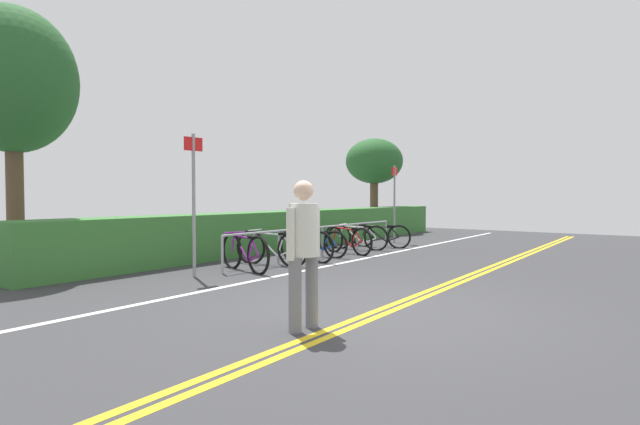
# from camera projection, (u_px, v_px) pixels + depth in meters

# --- Properties ---
(ground_plane) EXTENTS (30.72, 13.25, 0.05)m
(ground_plane) POSITION_uv_depth(u_px,v_px,m) (383.00, 313.00, 6.04)
(ground_plane) COLOR #353538
(centre_line_yellow_inner) EXTENTS (27.65, 0.10, 0.00)m
(centre_line_yellow_inner) POSITION_uv_depth(u_px,v_px,m) (389.00, 312.00, 5.99)
(centre_line_yellow_inner) COLOR gold
(centre_line_yellow_inner) RESTS_ON ground_plane
(centre_line_yellow_outer) EXTENTS (27.65, 0.10, 0.00)m
(centre_line_yellow_outer) POSITION_uv_depth(u_px,v_px,m) (378.00, 310.00, 6.08)
(centre_line_yellow_outer) COLOR gold
(centre_line_yellow_outer) RESTS_ON ground_plane
(bike_lane_stripe_white) EXTENTS (27.65, 0.12, 0.00)m
(bike_lane_stripe_white) POSITION_uv_depth(u_px,v_px,m) (228.00, 286.00, 7.70)
(bike_lane_stripe_white) COLOR white
(bike_lane_stripe_white) RESTS_ON ground_plane
(bike_rack) EXTENTS (6.39, 0.05, 0.73)m
(bike_rack) POSITION_uv_depth(u_px,v_px,m) (322.00, 233.00, 11.49)
(bike_rack) COLOR #9EA0A5
(bike_rack) RESTS_ON ground_plane
(bicycle_0) EXTENTS (0.56, 1.69, 0.76)m
(bicycle_0) POSITION_uv_depth(u_px,v_px,m) (245.00, 252.00, 9.28)
(bicycle_0) COLOR black
(bicycle_0) RESTS_ON ground_plane
(bicycle_1) EXTENTS (0.46, 1.78, 0.76)m
(bicycle_1) POSITION_uv_depth(u_px,v_px,m) (271.00, 248.00, 10.08)
(bicycle_1) COLOR black
(bicycle_1) RESTS_ON ground_plane
(bicycle_2) EXTENTS (0.46, 1.67, 0.74)m
(bicycle_2) POSITION_uv_depth(u_px,v_px,m) (306.00, 245.00, 10.74)
(bicycle_2) COLOR black
(bicycle_2) RESTS_ON ground_plane
(bicycle_3) EXTENTS (0.46, 1.64, 0.69)m
(bicycle_3) POSITION_uv_depth(u_px,v_px,m) (318.00, 243.00, 11.50)
(bicycle_3) COLOR black
(bicycle_3) RESTS_ON ground_plane
(bicycle_4) EXTENTS (0.56, 1.70, 0.73)m
(bicycle_4) POSITION_uv_depth(u_px,v_px,m) (347.00, 240.00, 12.11)
(bicycle_4) COLOR black
(bicycle_4) RESTS_ON ground_plane
(bicycle_5) EXTENTS (0.50, 1.74, 0.72)m
(bicycle_5) POSITION_uv_depth(u_px,v_px,m) (358.00, 237.00, 13.04)
(bicycle_5) COLOR black
(bicycle_5) RESTS_ON ground_plane
(bicycle_6) EXTENTS (0.52, 1.71, 0.70)m
(bicycle_6) POSITION_uv_depth(u_px,v_px,m) (381.00, 236.00, 13.57)
(bicycle_6) COLOR black
(bicycle_6) RESTS_ON ground_plane
(pedestrian) EXTENTS (0.49, 0.32, 1.61)m
(pedestrian) POSITION_uv_depth(u_px,v_px,m) (304.00, 245.00, 5.17)
(pedestrian) COLOR slate
(pedestrian) RESTS_ON ground_plane
(sign_post_near) EXTENTS (0.36, 0.07, 2.55)m
(sign_post_near) POSITION_uv_depth(u_px,v_px,m) (194.00, 192.00, 8.53)
(sign_post_near) COLOR gray
(sign_post_near) RESTS_ON ground_plane
(sign_post_far) EXTENTS (0.36, 0.06, 2.39)m
(sign_post_far) POSITION_uv_depth(u_px,v_px,m) (394.00, 197.00, 14.86)
(sign_post_far) COLOR gray
(sign_post_far) RESTS_ON ground_plane
(hedge_backdrop) EXTENTS (15.34, 0.97, 1.03)m
(hedge_backdrop) POSITION_uv_depth(u_px,v_px,m) (300.00, 228.00, 13.81)
(hedge_backdrop) COLOR #387533
(hedge_backdrop) RESTS_ON ground_plane
(tree_near_left) EXTENTS (2.27, 2.27, 4.98)m
(tree_near_left) POSITION_uv_depth(u_px,v_px,m) (13.00, 82.00, 8.99)
(tree_near_left) COLOR brown
(tree_near_left) RESTS_ON ground_plane
(tree_mid) EXTENTS (2.30, 2.30, 3.77)m
(tree_mid) POSITION_uv_depth(u_px,v_px,m) (374.00, 162.00, 19.44)
(tree_mid) COLOR brown
(tree_mid) RESTS_ON ground_plane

